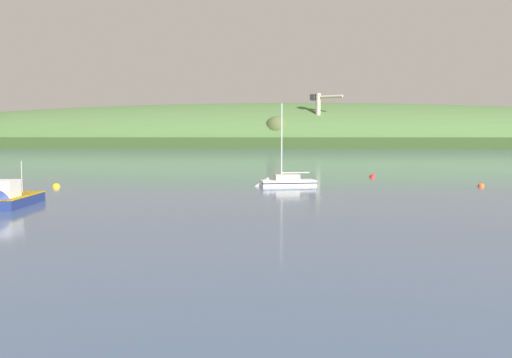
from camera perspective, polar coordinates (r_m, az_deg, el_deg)
far_shoreline_hill at (r=256.56m, az=2.77°, el=3.61°), size 598.17×143.47×40.87m
dockside_crane at (r=228.47m, az=6.70°, el=6.17°), size 12.88×10.27×22.76m
sailboat_outer_reach at (r=53.51m, az=2.76°, el=-0.57°), size 6.37×2.77×9.08m
fishing_boat_moored at (r=41.67m, az=-25.19°, el=-2.19°), size 2.91×6.56×4.19m
mooring_buoy_foreground at (r=66.27m, az=12.31°, el=0.20°), size 0.75×0.75×0.83m
mooring_buoy_midchannel at (r=55.76m, az=-20.54°, el=-0.82°), size 0.76×0.76×0.84m
mooring_buoy_far_upstream at (r=57.40m, az=22.88°, el=-0.74°), size 0.66×0.66×0.74m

